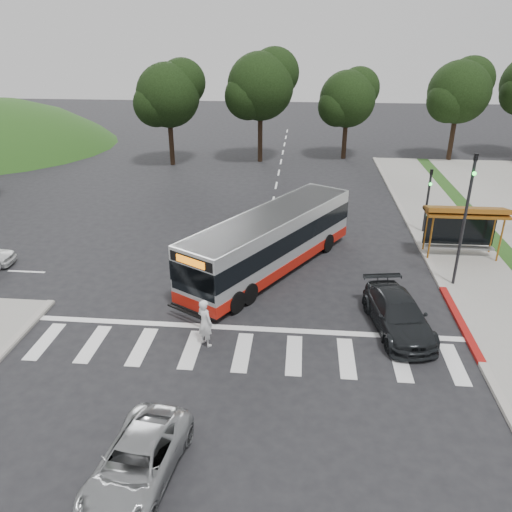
# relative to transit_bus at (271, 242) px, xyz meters

# --- Properties ---
(ground) EXTENTS (140.00, 140.00, 0.00)m
(ground) POSITION_rel_transit_bus_xyz_m (-0.62, -2.46, -1.53)
(ground) COLOR black
(ground) RESTS_ON ground
(sidewalk_east) EXTENTS (4.00, 40.00, 0.12)m
(sidewalk_east) POSITION_rel_transit_bus_xyz_m (10.38, 5.54, -1.47)
(sidewalk_east) COLOR gray
(sidewalk_east) RESTS_ON ground
(curb_east) EXTENTS (0.30, 40.00, 0.15)m
(curb_east) POSITION_rel_transit_bus_xyz_m (8.38, 5.54, -1.45)
(curb_east) COLOR #9E9991
(curb_east) RESTS_ON ground
(curb_east_red) EXTENTS (0.32, 6.00, 0.15)m
(curb_east_red) POSITION_rel_transit_bus_xyz_m (8.38, -4.46, -1.45)
(curb_east_red) COLOR maroon
(curb_east_red) RESTS_ON ground
(crosswalk_ladder) EXTENTS (18.00, 2.60, 0.01)m
(crosswalk_ladder) POSITION_rel_transit_bus_xyz_m (-0.62, -7.46, -1.52)
(crosswalk_ladder) COLOR silver
(crosswalk_ladder) RESTS_ON ground
(bus_shelter) EXTENTS (4.20, 1.60, 2.86)m
(bus_shelter) POSITION_rel_transit_bus_xyz_m (10.18, 2.64, 0.82)
(bus_shelter) COLOR #975919
(bus_shelter) RESTS_ON sidewalk_east
(traffic_signal_ne_tall) EXTENTS (0.18, 0.37, 6.50)m
(traffic_signal_ne_tall) POSITION_rel_transit_bus_xyz_m (8.98, -0.97, 2.35)
(traffic_signal_ne_tall) COLOR black
(traffic_signal_ne_tall) RESTS_ON ground
(traffic_signal_ne_short) EXTENTS (0.18, 0.37, 4.00)m
(traffic_signal_ne_short) POSITION_rel_transit_bus_xyz_m (8.98, 6.03, 0.95)
(traffic_signal_ne_short) COLOR black
(traffic_signal_ne_short) RESTS_ON ground
(tree_ne_a) EXTENTS (6.16, 5.74, 9.30)m
(tree_ne_a) POSITION_rel_transit_bus_xyz_m (15.46, 25.60, 4.86)
(tree_ne_a) COLOR black
(tree_ne_a) RESTS_ON parking_lot
(tree_north_a) EXTENTS (6.60, 6.15, 10.17)m
(tree_north_a) POSITION_rel_transit_bus_xyz_m (-2.54, 23.61, 5.39)
(tree_north_a) COLOR black
(tree_north_a) RESTS_ON ground
(tree_north_b) EXTENTS (5.72, 5.33, 8.43)m
(tree_north_b) POSITION_rel_transit_bus_xyz_m (5.45, 25.60, 4.13)
(tree_north_b) COLOR black
(tree_north_b) RESTS_ON ground
(tree_north_c) EXTENTS (6.16, 5.74, 9.30)m
(tree_north_c) POSITION_rel_transit_bus_xyz_m (-10.54, 21.60, 4.76)
(tree_north_c) COLOR black
(tree_north_c) RESTS_ON ground
(transit_bus) EXTENTS (8.26, 11.48, 3.06)m
(transit_bus) POSITION_rel_transit_bus_xyz_m (0.00, 0.00, 0.00)
(transit_bus) COLOR #ADB0B2
(transit_bus) RESTS_ON ground
(pedestrian) EXTENTS (0.87, 0.83, 2.01)m
(pedestrian) POSITION_rel_transit_bus_xyz_m (-2.13, -7.07, -0.52)
(pedestrian) COLOR silver
(pedestrian) RESTS_ON ground
(dark_sedan) EXTENTS (2.83, 5.24, 1.44)m
(dark_sedan) POSITION_rel_transit_bus_xyz_m (5.59, -5.23, -0.81)
(dark_sedan) COLOR black
(dark_sedan) RESTS_ON ground
(silver_suv_south) EXTENTS (2.54, 4.59, 1.21)m
(silver_suv_south) POSITION_rel_transit_bus_xyz_m (-2.79, -13.71, -0.92)
(silver_suv_south) COLOR #989B9D
(silver_suv_south) RESTS_ON ground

